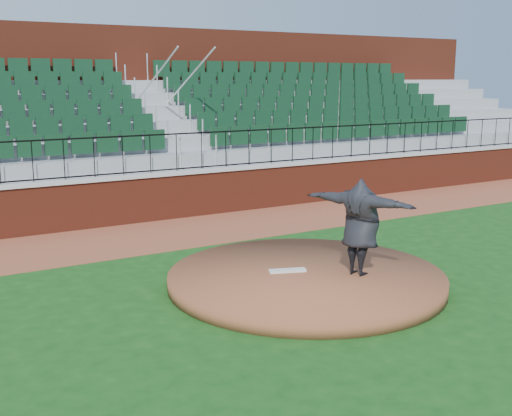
{
  "coord_description": "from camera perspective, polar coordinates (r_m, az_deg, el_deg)",
  "views": [
    {
      "loc": [
        -6.22,
        -9.01,
        3.78
      ],
      "look_at": [
        0.0,
        1.5,
        1.3
      ],
      "focal_mm": 45.1,
      "sensor_mm": 36.0,
      "label": 1
    }
  ],
  "objects": [
    {
      "name": "wall_railing",
      "position": [
        17.29,
        -9.36,
        4.74
      ],
      "size": [
        34.0,
        0.05,
        1.0
      ],
      "primitive_type": null,
      "color": "black",
      "rests_on": "wall_cap"
    },
    {
      "name": "pitching_rubber",
      "position": [
        11.98,
        2.81,
        -5.56
      ],
      "size": [
        0.7,
        0.39,
        0.05
      ],
      "primitive_type": "cube",
      "rotation": [
        0.0,
        0.0,
        -0.34
      ],
      "color": "silver",
      "rests_on": "pitchers_mound"
    },
    {
      "name": "pitchers_mound",
      "position": [
        12.01,
        4.44,
        -6.27
      ],
      "size": [
        5.1,
        5.1,
        0.25
      ],
      "primitive_type": "cylinder",
      "color": "brown",
      "rests_on": "ground"
    },
    {
      "name": "field_wall",
      "position": [
        17.47,
        -9.23,
        0.83
      ],
      "size": [
        34.0,
        0.35,
        1.2
      ],
      "primitive_type": "cube",
      "color": "maroon",
      "rests_on": "ground"
    },
    {
      "name": "warning_track",
      "position": [
        16.14,
        -7.07,
        -2.14
      ],
      "size": [
        34.0,
        3.2,
        0.01
      ],
      "primitive_type": "cube",
      "color": "brown",
      "rests_on": "ground"
    },
    {
      "name": "ground",
      "position": [
        11.58,
        3.82,
        -7.59
      ],
      "size": [
        90.0,
        90.0,
        0.0
      ],
      "primitive_type": "plane",
      "color": "#123F12",
      "rests_on": "ground"
    },
    {
      "name": "concourse_wall",
      "position": [
        22.44,
        -14.66,
        8.47
      ],
      "size": [
        34.0,
        0.5,
        5.5
      ],
      "primitive_type": "cube",
      "color": "maroon",
      "rests_on": "ground"
    },
    {
      "name": "seating_stands",
      "position": [
        19.8,
        -12.31,
        6.92
      ],
      "size": [
        34.0,
        5.1,
        4.6
      ],
      "primitive_type": null,
      "color": "gray",
      "rests_on": "ground"
    },
    {
      "name": "wall_cap",
      "position": [
        17.36,
        -9.3,
        2.94
      ],
      "size": [
        34.0,
        0.45,
        0.1
      ],
      "primitive_type": "cube",
      "color": "#B7B7B7",
      "rests_on": "field_wall"
    },
    {
      "name": "pitcher",
      "position": [
        11.75,
        9.25,
        -1.67
      ],
      "size": [
        1.33,
        2.25,
        1.77
      ],
      "primitive_type": "imported",
      "rotation": [
        0.0,
        0.0,
        1.94
      ],
      "color": "black",
      "rests_on": "pitchers_mound"
    }
  ]
}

